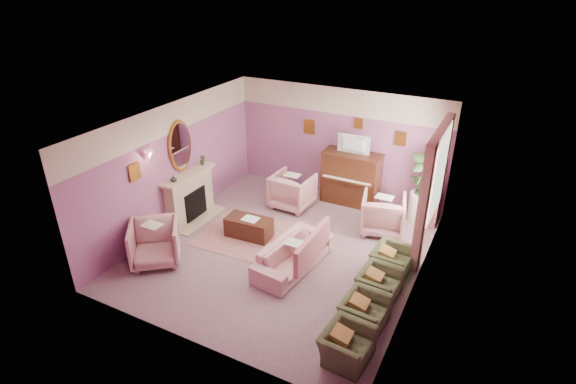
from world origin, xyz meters
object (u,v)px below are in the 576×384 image
at_px(piano, 351,179).
at_px(floral_armchair_left, 292,189).
at_px(olive_chair_d, 392,257).
at_px(floral_armchair_right, 383,212).
at_px(floral_armchair_front, 155,241).
at_px(side_table, 420,207).
at_px(olive_chair_c, 379,280).
at_px(coffee_table, 249,227).
at_px(sofa, 294,250).
at_px(television, 353,143).
at_px(olive_chair_a, 347,341).
at_px(olive_chair_b, 365,308).

xyz_separation_m(piano, floral_armchair_left, (-1.19, -0.88, -0.17)).
bearing_deg(olive_chair_d, floral_armchair_right, 113.25).
bearing_deg(floral_armchair_front, side_table, 43.60).
distance_m(floral_armchair_front, olive_chair_c, 4.43).
xyz_separation_m(coffee_table, olive_chair_c, (3.15, -0.66, 0.12)).
bearing_deg(sofa, television, 89.51).
distance_m(sofa, olive_chair_a, 2.48).
xyz_separation_m(television, floral_armchair_left, (-1.19, -0.83, -1.12)).
relative_size(sofa, floral_armchair_right, 2.02).
bearing_deg(floral_armchair_right, piano, 138.54).
relative_size(floral_armchair_left, floral_armchair_right, 1.00).
bearing_deg(olive_chair_b, television, 113.48).
height_order(floral_armchair_left, side_table, floral_armchair_left).
xyz_separation_m(television, floral_armchair_right, (1.13, -0.95, -1.12)).
height_order(piano, coffee_table, piano).
xyz_separation_m(floral_armchair_front, olive_chair_b, (4.31, 0.19, -0.14)).
height_order(coffee_table, floral_armchair_left, floral_armchair_left).
distance_m(coffee_table, side_table, 4.02).
bearing_deg(olive_chair_c, television, 118.65).
bearing_deg(television, olive_chair_a, -70.17).
bearing_deg(television, sofa, -90.49).
distance_m(piano, floral_armchair_right, 1.52).
bearing_deg(floral_armchair_front, olive_chair_c, 13.23).
bearing_deg(olive_chair_c, olive_chair_b, -90.00).
height_order(floral_armchair_front, side_table, floral_armchair_front).
xyz_separation_m(floral_armchair_left, floral_armchair_right, (2.33, -0.12, 0.00)).
relative_size(floral_armchair_right, olive_chair_a, 1.22).
bearing_deg(olive_chair_d, coffee_table, -177.15).
bearing_deg(sofa, floral_armchair_front, -156.26).
bearing_deg(piano, floral_armchair_front, -121.20).
bearing_deg(floral_armchair_left, olive_chair_c, -38.76).
distance_m(olive_chair_c, olive_chair_d, 0.82).
relative_size(television, floral_armchair_front, 0.83).
relative_size(sofa, floral_armchair_front, 2.02).
bearing_deg(olive_chair_c, floral_armchair_front, -166.77).
xyz_separation_m(sofa, olive_chair_b, (1.77, -0.93, -0.05)).
relative_size(coffee_table, olive_chair_c, 1.26).
relative_size(sofa, olive_chair_d, 2.46).
bearing_deg(floral_armchair_right, floral_armchair_front, -138.75).
distance_m(floral_armchair_left, olive_chair_a, 4.96).
relative_size(piano, olive_chair_d, 1.77).
xyz_separation_m(piano, floral_armchair_right, (1.13, -1.00, -0.17)).
bearing_deg(olive_chair_a, side_table, 89.65).
bearing_deg(olive_chair_d, olive_chair_b, -90.00).
relative_size(piano, olive_chair_c, 1.77).
distance_m(coffee_table, sofa, 1.51).
xyz_separation_m(sofa, floral_armchair_left, (-1.17, 2.25, 0.09)).
relative_size(sofa, olive_chair_b, 2.46).
height_order(sofa, floral_armchair_right, floral_armchair_right).
xyz_separation_m(sofa, olive_chair_d, (1.77, 0.71, -0.05)).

